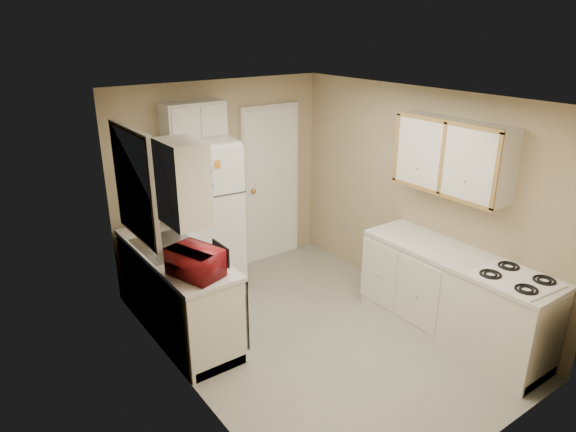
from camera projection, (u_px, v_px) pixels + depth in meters
floor at (316, 334)px, 5.30m from camera, size 3.80×3.80×0.00m
ceiling at (322, 98)px, 4.45m from camera, size 3.80×3.80×0.00m
wall_left at (183, 264)px, 4.11m from camera, size 3.80×3.80×0.00m
wall_right at (418, 199)px, 5.64m from camera, size 3.80×3.80×0.00m
wall_back at (222, 180)px, 6.32m from camera, size 2.80×2.80×0.00m
wall_front at (497, 312)px, 3.43m from camera, size 2.80×2.80×0.00m
left_counter at (178, 291)px, 5.22m from camera, size 0.60×1.80×0.90m
dishwasher at (232, 304)px, 4.91m from camera, size 0.03×0.58×0.72m
sink at (168, 250)px, 5.19m from camera, size 0.54×0.74×0.16m
microwave at (196, 260)px, 4.52m from camera, size 0.53×0.40×0.31m
soap_bottle at (147, 223)px, 5.49m from camera, size 0.10×0.10×0.19m
window_blinds at (136, 184)px, 4.79m from camera, size 0.10×0.98×1.08m
upper_cabinet_left at (183, 183)px, 4.14m from camera, size 0.30×0.45×0.70m
refrigerator at (201, 217)px, 5.93m from camera, size 0.82×0.80×1.82m
cabinet_over_fridge at (193, 120)px, 5.70m from camera, size 0.70×0.30×0.40m
interior_door at (271, 184)px, 6.73m from camera, size 0.86×0.06×2.08m
right_counter at (453, 296)px, 5.13m from camera, size 0.60×2.00×0.90m
stove at (508, 329)px, 4.69m from camera, size 0.56×0.67×0.77m
upper_cabinet_right at (453, 156)px, 4.96m from camera, size 0.30×1.20×0.70m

